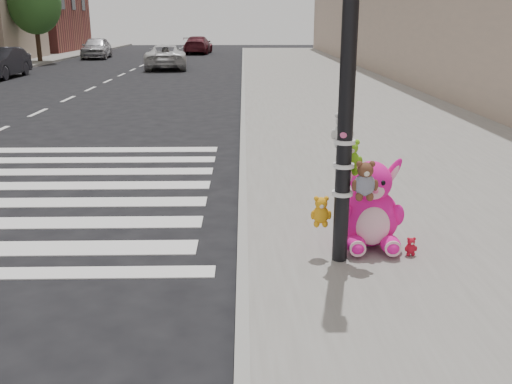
{
  "coord_description": "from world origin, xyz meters",
  "views": [
    {
      "loc": [
        1.57,
        -3.89,
        2.63
      ],
      "look_at": [
        1.71,
        2.32,
        0.75
      ],
      "focal_mm": 40.0,
      "sensor_mm": 36.0,
      "label": 1
    }
  ],
  "objects_px": {
    "signal_pole": "(348,106)",
    "pink_bunny": "(370,211)",
    "red_teddy": "(411,246)",
    "car_white_near": "(166,57)",
    "car_dark_far": "(0,63)"
  },
  "relations": [
    {
      "from": "signal_pole",
      "to": "pink_bunny",
      "type": "xyz_separation_m",
      "value": [
        0.37,
        0.36,
        -1.23
      ]
    },
    {
      "from": "pink_bunny",
      "to": "red_teddy",
      "type": "xyz_separation_m",
      "value": [
        0.41,
        -0.28,
        -0.33
      ]
    },
    {
      "from": "signal_pole",
      "to": "car_white_near",
      "type": "relative_size",
      "value": 0.84
    },
    {
      "from": "signal_pole",
      "to": "pink_bunny",
      "type": "height_order",
      "value": "signal_pole"
    },
    {
      "from": "signal_pole",
      "to": "car_white_near",
      "type": "xyz_separation_m",
      "value": [
        -5.35,
        26.74,
        -1.14
      ]
    },
    {
      "from": "red_teddy",
      "to": "car_white_near",
      "type": "distance_m",
      "value": 27.36
    },
    {
      "from": "pink_bunny",
      "to": "car_white_near",
      "type": "relative_size",
      "value": 0.22
    },
    {
      "from": "pink_bunny",
      "to": "car_dark_far",
      "type": "height_order",
      "value": "car_dark_far"
    },
    {
      "from": "car_dark_far",
      "to": "car_white_near",
      "type": "xyz_separation_m",
      "value": [
        7.07,
        5.04,
        -0.04
      ]
    },
    {
      "from": "pink_bunny",
      "to": "car_white_near",
      "type": "bearing_deg",
      "value": 103.16
    },
    {
      "from": "signal_pole",
      "to": "car_dark_far",
      "type": "relative_size",
      "value": 0.94
    },
    {
      "from": "car_dark_far",
      "to": "pink_bunny",
      "type": "bearing_deg",
      "value": -59.13
    },
    {
      "from": "pink_bunny",
      "to": "signal_pole",
      "type": "bearing_deg",
      "value": -135.07
    },
    {
      "from": "signal_pole",
      "to": "car_white_near",
      "type": "distance_m",
      "value": 27.29
    },
    {
      "from": "car_dark_far",
      "to": "signal_pole",
      "type": "bearing_deg",
      "value": -60.27
    }
  ]
}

